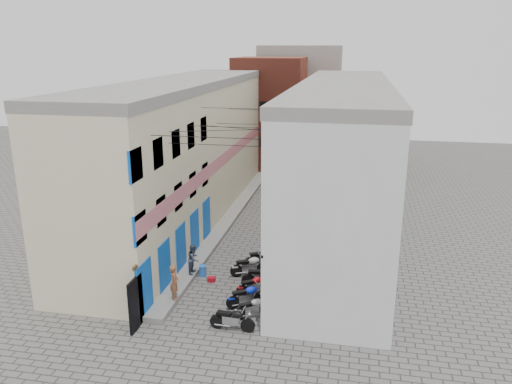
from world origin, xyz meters
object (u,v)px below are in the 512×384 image
Objects in this scene: water_jug_near at (203,271)px; motorcycle_e at (263,275)px; motorcycle_d at (254,284)px; water_jug_far at (203,270)px; motorcycle_g at (263,257)px; person_a at (174,282)px; motorcycle_a at (232,318)px; person_b at (194,259)px; motorcycle_b at (253,307)px; motorcycle_f at (250,265)px; red_crate at (211,279)px; motorcycle_c at (247,295)px.

motorcycle_e is at bearing -9.67° from water_jug_near.
water_jug_far is (-2.90, 1.48, -0.24)m from motorcycle_d.
motorcycle_g is at bearing 177.25° from motorcycle_e.
person_a reaches higher than water_jug_far.
motorcycle_e is (0.52, 3.94, 0.05)m from motorcycle_a.
motorcycle_e is 1.02× the size of motorcycle_g.
motorcycle_e is 1.39× the size of person_b.
motorcycle_d is 0.83× the size of motorcycle_e.
motorcycle_b is at bearing -46.06° from water_jug_near.
motorcycle_a is 3.15m from motorcycle_d.
person_a reaches higher than water_jug_near.
water_jug_far is (0.33, 0.37, -0.73)m from person_b.
person_b is at bearing -98.54° from motorcycle_f.
water_jug_far is at bearing -90.38° from motorcycle_g.
red_crate is (-1.69, -1.04, -0.46)m from motorcycle_f.
motorcycle_b is 0.85× the size of motorcycle_g.
motorcycle_d is 1.07× the size of person_a.
water_jug_near is at bearing -146.90° from motorcycle_a.
person_b is (-3.13, -1.84, 0.41)m from motorcycle_g.
motorcycle_a is at bearing -144.12° from person_a.
motorcycle_a is 1.28m from motorcycle_b.
motorcycle_g is at bearing 152.24° from motorcycle_b.
water_jug_near is at bearing -74.60° from water_jug_far.
motorcycle_e reaches higher than motorcycle_d.
water_jug_far is (-3.27, 3.49, -0.24)m from motorcycle_b.
person_b reaches higher than water_jug_near.
motorcycle_d is at bearing -26.11° from motorcycle_g.
person_a reaches higher than red_crate.
motorcycle_c is at bearing 173.47° from motorcycle_b.
motorcycle_g is (0.13, 6.09, 0.04)m from motorcycle_a.
motorcycle_c is 3.76m from water_jug_near.
motorcycle_e is 3.98× the size of water_jug_far.
motorcycle_f is 2.38m from water_jug_far.
red_crate is (-2.56, 0.04, -0.49)m from motorcycle_e.
person_b reaches higher than motorcycle_f.
motorcycle_e reaches higher than red_crate.
motorcycle_f is 0.98× the size of motorcycle_g.
water_jug_far reaches higher than red_crate.
red_crate is at bearing -150.24° from motorcycle_a.
person_b is at bearing -87.68° from motorcycle_g.
motorcycle_d is 4.75× the size of red_crate.
motorcycle_b is 1.00× the size of motorcycle_d.
water_jug_far is at bearing 105.40° from water_jug_near.
red_crate is at bearing -164.56° from motorcycle_c.
water_jug_far is at bearing -165.29° from motorcycle_c.
motorcycle_g is (-0.47, 4.96, 0.09)m from motorcycle_b.
red_crate is (-2.27, 0.83, -0.38)m from motorcycle_d.
motorcycle_a is 1.09× the size of motorcycle_d.
water_jug_far is (-3.20, 0.68, -0.34)m from motorcycle_e.
person_a is at bearing -69.29° from motorcycle_e.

